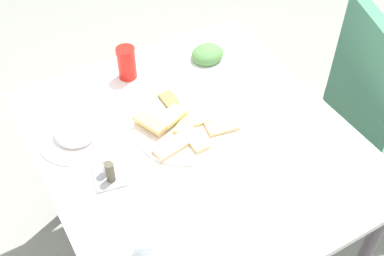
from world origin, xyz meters
TOP-DOWN VIEW (x-y plane):
  - ground_plane at (0.00, 0.00)m, footprint 6.00×6.00m
  - dining_table at (0.00, 0.00)m, footprint 1.03×0.94m
  - dining_chair at (0.07, 0.79)m, footprint 0.53×0.53m
  - pide_platter at (-0.07, -0.00)m, footprint 0.34×0.34m
  - salad_plate_greens at (-0.33, 0.24)m, footprint 0.21×0.21m
  - salad_plate_rice at (-0.20, -0.33)m, footprint 0.23×0.23m
  - soda_can at (-0.39, -0.05)m, footprint 0.07×0.07m
  - drinking_glass at (0.29, -0.31)m, footprint 0.08×0.08m
  - paper_napkin at (0.32, -0.10)m, footprint 0.20×0.20m
  - fork at (0.32, -0.12)m, footprint 0.17×0.04m
  - spoon at (0.32, -0.08)m, footprint 0.16×0.05m
  - condiment_caddy at (0.01, -0.30)m, footprint 0.11×0.11m

SIDE VIEW (x-z plane):
  - ground_plane at x=0.00m, z-range 0.00..0.00m
  - dining_chair at x=0.07m, z-range 0.07..0.99m
  - dining_table at x=0.00m, z-range 0.28..0.98m
  - paper_napkin at x=0.32m, z-range 0.70..0.71m
  - fork at x=0.32m, z-range 0.71..0.71m
  - spoon at x=0.32m, z-range 0.71..0.71m
  - pide_platter at x=-0.07m, z-range 0.69..0.74m
  - salad_plate_rice at x=-0.20m, z-range 0.69..0.75m
  - salad_plate_greens at x=-0.33m, z-range 0.69..0.76m
  - condiment_caddy at x=0.01m, z-range 0.69..0.77m
  - drinking_glass at x=0.29m, z-range 0.70..0.81m
  - soda_can at x=-0.39m, z-range 0.70..0.83m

